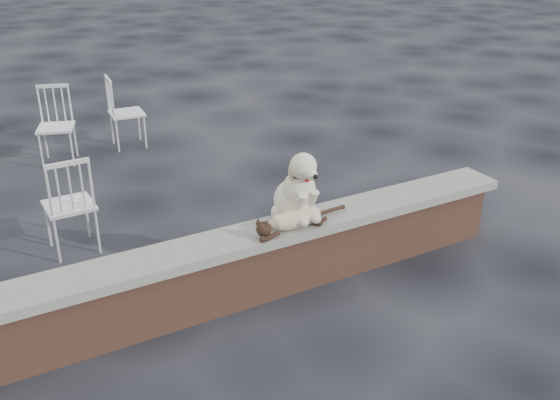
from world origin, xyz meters
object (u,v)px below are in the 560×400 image
dog (294,184)px  cat (295,218)px  chair_e (126,112)px  chair_c (69,203)px  chair_b (56,126)px

dog → cat: (-0.08, -0.15, -0.22)m
cat → chair_e: size_ratio=1.11×
cat → chair_c: chair_c is taller
dog → chair_b: (-1.15, 3.79, -0.42)m
chair_b → chair_e: 0.95m
dog → cat: 0.28m
chair_c → chair_e: bearing=-118.2°
cat → chair_e: (-0.14, 4.10, -0.20)m
dog → chair_e: size_ratio=0.66×
dog → cat: size_ratio=0.59×
dog → chair_b: dog is taller
chair_b → dog: bearing=-54.2°
cat → chair_e: 4.10m
cat → dog: bearing=59.3°
chair_c → chair_e: size_ratio=1.00×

